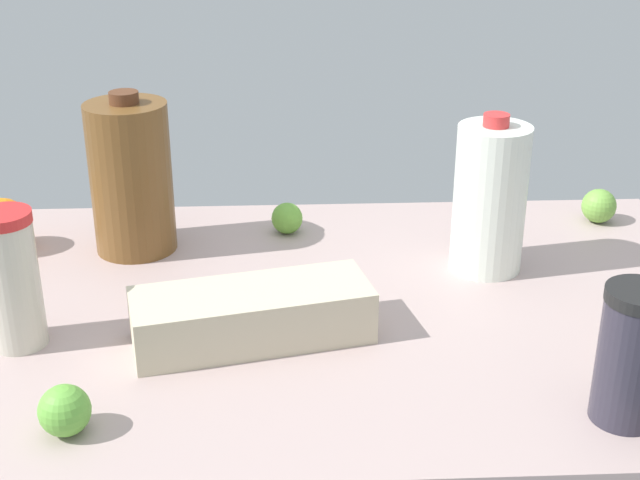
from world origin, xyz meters
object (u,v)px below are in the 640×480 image
(lime_near_front, at_px, (287,218))
(shaker_bottle, at_px, (632,355))
(milk_jug, at_px, (490,198))
(egg_carton, at_px, (252,315))
(tumbler_cup, at_px, (11,280))
(lime_far_back, at_px, (65,410))
(orange_loose, at_px, (3,225))
(chocolate_milk_jug, at_px, (131,177))
(lime_by_jug, at_px, (599,206))

(lime_near_front, bearing_deg, shaker_bottle, -55.42)
(milk_jug, xyz_separation_m, shaker_bottle, (0.07, -0.39, -0.03))
(egg_carton, bearing_deg, tumbler_cup, 166.66)
(lime_near_front, distance_m, lime_far_back, 0.59)
(tumbler_cup, height_order, orange_loose, tumbler_cup)
(chocolate_milk_jug, bearing_deg, orange_loose, 179.42)
(egg_carton, height_order, lime_by_jug, egg_carton)
(egg_carton, height_order, shaker_bottle, shaker_bottle)
(tumbler_cup, height_order, egg_carton, tumbler_cup)
(shaker_bottle, xyz_separation_m, lime_by_jug, (0.16, 0.56, -0.05))
(milk_jug, bearing_deg, orange_loose, 172.60)
(milk_jug, xyz_separation_m, lime_near_front, (-0.30, 0.15, -0.09))
(lime_far_back, bearing_deg, milk_jug, 35.65)
(shaker_bottle, bearing_deg, egg_carton, 155.28)
(chocolate_milk_jug, relative_size, tumbler_cup, 1.39)
(shaker_bottle, bearing_deg, lime_near_front, 124.58)
(tumbler_cup, height_order, lime_near_front, tumbler_cup)
(tumbler_cup, bearing_deg, egg_carton, -0.53)
(orange_loose, bearing_deg, lime_far_back, -67.82)
(chocolate_milk_jug, distance_m, milk_jug, 0.55)
(shaker_bottle, height_order, orange_loose, shaker_bottle)
(egg_carton, distance_m, lime_near_front, 0.35)
(chocolate_milk_jug, height_order, lime_far_back, chocolate_milk_jug)
(milk_jug, height_order, lime_by_jug, milk_jug)
(egg_carton, relative_size, lime_near_front, 5.94)
(lime_near_front, bearing_deg, lime_by_jug, 2.40)
(chocolate_milk_jug, xyz_separation_m, egg_carton, (0.19, -0.30, -0.08))
(egg_carton, xyz_separation_m, lime_near_front, (0.05, 0.35, -0.01))
(shaker_bottle, bearing_deg, lime_far_back, 179.97)
(orange_loose, xyz_separation_m, lime_near_front, (0.45, 0.05, -0.02))
(lime_by_jug, bearing_deg, milk_jug, -144.05)
(chocolate_milk_jug, height_order, lime_by_jug, chocolate_milk_jug)
(chocolate_milk_jug, xyz_separation_m, shaker_bottle, (0.61, -0.49, -0.04))
(egg_carton, bearing_deg, lime_by_jug, 19.54)
(egg_carton, xyz_separation_m, lime_by_jug, (0.58, 0.37, -0.01))
(chocolate_milk_jug, xyz_separation_m, orange_loose, (-0.21, 0.00, -0.08))
(milk_jug, relative_size, orange_loose, 2.81)
(tumbler_cup, xyz_separation_m, lime_by_jug, (0.88, 0.36, -0.06))
(orange_loose, distance_m, lime_far_back, 0.53)
(tumbler_cup, relative_size, lime_near_front, 3.55)
(milk_jug, xyz_separation_m, lime_far_back, (-0.55, -0.39, -0.08))
(milk_jug, height_order, lime_far_back, milk_jug)
(shaker_bottle, distance_m, orange_loose, 0.96)
(lime_near_front, bearing_deg, chocolate_milk_jug, -168.21)
(orange_loose, distance_m, lime_near_front, 0.45)
(tumbler_cup, relative_size, shaker_bottle, 1.13)
(lime_near_front, bearing_deg, egg_carton, -98.13)
(chocolate_milk_jug, height_order, orange_loose, chocolate_milk_jug)
(egg_carton, height_order, lime_far_back, egg_carton)
(milk_jug, xyz_separation_m, egg_carton, (-0.35, -0.20, -0.08))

